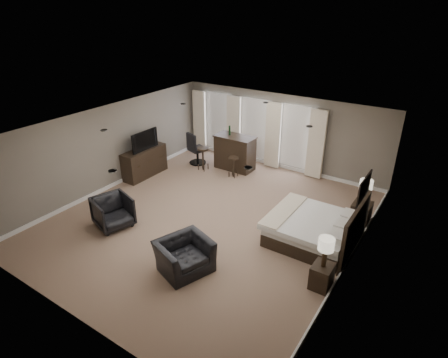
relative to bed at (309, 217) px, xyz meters
The scene contains 16 objects.
room 2.72m from the bed, 167.72° to the right, with size 7.60×8.60×2.64m.
window_bay 5.07m from the bed, 135.27° to the left, with size 5.25×0.20×2.30m.
bed is the anchor object (origin of this frame).
nightstand_near 1.74m from the bed, 58.46° to the right, with size 0.40×0.49×0.53m, color black.
nightstand_far 1.73m from the bed, 58.46° to the left, with size 0.46×0.56×0.61m, color black.
lamp_near 1.72m from the bed, 58.46° to the right, with size 0.32×0.32×0.66m, color beige.
lamp_far 1.73m from the bed, 58.46° to the left, with size 0.33×0.33×0.68m, color beige.
wall_art 1.58m from the bed, ahead, with size 0.04×0.96×0.56m, color slate.
dresser 6.06m from the bed, behind, with size 0.53×1.64×0.95m, color black.
tv 6.07m from the bed, behind, with size 1.11×0.64×0.15m, color black.
armchair_near 3.16m from the bed, 125.26° to the right, with size 1.11×0.72×0.97m, color black.
armchair_far 5.01m from the bed, 153.65° to the right, with size 0.89×0.83×0.91m, color black.
bar_counter 4.65m from the bed, 144.85° to the left, with size 1.39×0.72×1.21m, color black.
bar_stool_left 5.08m from the bed, 156.99° to the left, with size 0.38×0.38×0.81m, color black.
bar_stool_right 4.07m from the bed, 149.18° to the left, with size 0.33×0.33×0.70m, color black.
desk_chair 5.67m from the bed, 155.82° to the left, with size 0.60×0.60×1.18m, color black.
Camera 1 is at (5.13, -7.06, 5.42)m, focal length 30.00 mm.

